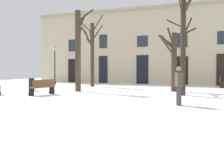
{
  "coord_description": "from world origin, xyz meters",
  "views": [
    {
      "loc": [
        6.26,
        -14.35,
        1.51
      ],
      "look_at": [
        0.0,
        1.84,
        1.07
      ],
      "focal_mm": 40.65,
      "sensor_mm": 36.0,
      "label": 1
    }
  ],
  "objects_px": {
    "tree_foreground": "(173,57)",
    "streetlamp": "(55,61)",
    "bench_near_center_tree": "(222,82)",
    "tree_left_of_center": "(92,51)",
    "litter_bin": "(32,84)",
    "tree_right_of_center": "(78,48)",
    "bench_far_corner": "(43,87)",
    "tree_near_facade": "(183,42)",
    "person_by_shop_door": "(179,84)"
  },
  "relations": [
    {
      "from": "tree_foreground",
      "to": "streetlamp",
      "type": "relative_size",
      "value": 1.21
    },
    {
      "from": "tree_foreground",
      "to": "bench_near_center_tree",
      "type": "xyz_separation_m",
      "value": [
        3.11,
        4.73,
        -1.76
      ]
    },
    {
      "from": "tree_left_of_center",
      "to": "litter_bin",
      "type": "bearing_deg",
      "value": -111.31
    },
    {
      "from": "tree_left_of_center",
      "to": "streetlamp",
      "type": "xyz_separation_m",
      "value": [
        -4.72,
        1.68,
        -0.7
      ]
    },
    {
      "from": "tree_right_of_center",
      "to": "bench_far_corner",
      "type": "xyz_separation_m",
      "value": [
        -0.78,
        -2.72,
        -2.35
      ]
    },
    {
      "from": "tree_near_facade",
      "to": "tree_left_of_center",
      "type": "bearing_deg",
      "value": 150.18
    },
    {
      "from": "tree_right_of_center",
      "to": "litter_bin",
      "type": "relative_size",
      "value": 6.52
    },
    {
      "from": "bench_near_center_tree",
      "to": "streetlamp",
      "type": "bearing_deg",
      "value": 92.9
    },
    {
      "from": "tree_foreground",
      "to": "bench_near_center_tree",
      "type": "relative_size",
      "value": 2.51
    },
    {
      "from": "bench_far_corner",
      "to": "bench_near_center_tree",
      "type": "distance_m",
      "value": 13.63
    },
    {
      "from": "bench_far_corner",
      "to": "tree_left_of_center",
      "type": "bearing_deg",
      "value": -163.0
    },
    {
      "from": "tree_right_of_center",
      "to": "tree_left_of_center",
      "type": "bearing_deg",
      "value": 104.05
    },
    {
      "from": "tree_near_facade",
      "to": "person_by_shop_door",
      "type": "relative_size",
      "value": 3.6
    },
    {
      "from": "tree_foreground",
      "to": "bench_near_center_tree",
      "type": "bearing_deg",
      "value": 56.71
    },
    {
      "from": "litter_bin",
      "to": "bench_far_corner",
      "type": "relative_size",
      "value": 0.51
    },
    {
      "from": "tree_left_of_center",
      "to": "litter_bin",
      "type": "distance_m",
      "value": 6.01
    },
    {
      "from": "tree_near_facade",
      "to": "bench_far_corner",
      "type": "relative_size",
      "value": 3.49
    },
    {
      "from": "litter_bin",
      "to": "person_by_shop_door",
      "type": "relative_size",
      "value": 0.53
    },
    {
      "from": "tree_left_of_center",
      "to": "bench_far_corner",
      "type": "height_order",
      "value": "tree_left_of_center"
    },
    {
      "from": "streetlamp",
      "to": "bench_near_center_tree",
      "type": "height_order",
      "value": "streetlamp"
    },
    {
      "from": "tree_foreground",
      "to": "tree_right_of_center",
      "type": "height_order",
      "value": "tree_right_of_center"
    },
    {
      "from": "tree_foreground",
      "to": "bench_near_center_tree",
      "type": "height_order",
      "value": "tree_foreground"
    },
    {
      "from": "litter_bin",
      "to": "bench_far_corner",
      "type": "distance_m",
      "value": 2.97
    },
    {
      "from": "tree_foreground",
      "to": "litter_bin",
      "type": "bearing_deg",
      "value": -161.26
    },
    {
      "from": "streetlamp",
      "to": "bench_near_center_tree",
      "type": "xyz_separation_m",
      "value": [
        14.67,
        0.95,
        -1.74
      ]
    },
    {
      "from": "tree_foreground",
      "to": "person_by_shop_door",
      "type": "bearing_deg",
      "value": -80.51
    },
    {
      "from": "tree_foreground",
      "to": "litter_bin",
      "type": "height_order",
      "value": "tree_foreground"
    },
    {
      "from": "tree_left_of_center",
      "to": "bench_near_center_tree",
      "type": "bearing_deg",
      "value": 14.81
    },
    {
      "from": "litter_bin",
      "to": "person_by_shop_door",
      "type": "bearing_deg",
      "value": -18.16
    },
    {
      "from": "tree_left_of_center",
      "to": "tree_foreground",
      "type": "bearing_deg",
      "value": -17.12
    },
    {
      "from": "tree_foreground",
      "to": "tree_right_of_center",
      "type": "relative_size",
      "value": 0.79
    },
    {
      "from": "bench_far_corner",
      "to": "person_by_shop_door",
      "type": "distance_m",
      "value": 7.71
    },
    {
      "from": "tree_left_of_center",
      "to": "bench_near_center_tree",
      "type": "xyz_separation_m",
      "value": [
        9.95,
        2.63,
        -2.45
      ]
    },
    {
      "from": "person_by_shop_door",
      "to": "bench_far_corner",
      "type": "bearing_deg",
      "value": 54.04
    },
    {
      "from": "tree_near_facade",
      "to": "bench_near_center_tree",
      "type": "xyz_separation_m",
      "value": [
        2.28,
        7.02,
        -2.47
      ]
    },
    {
      "from": "tree_left_of_center",
      "to": "streetlamp",
      "type": "bearing_deg",
      "value": 160.37
    },
    {
      "from": "tree_foreground",
      "to": "streetlamp",
      "type": "bearing_deg",
      "value": 161.85
    },
    {
      "from": "tree_foreground",
      "to": "tree_near_facade",
      "type": "distance_m",
      "value": 2.54
    },
    {
      "from": "tree_right_of_center",
      "to": "bench_near_center_tree",
      "type": "relative_size",
      "value": 3.18
    },
    {
      "from": "streetlamp",
      "to": "bench_near_center_tree",
      "type": "distance_m",
      "value": 14.8
    },
    {
      "from": "tree_left_of_center",
      "to": "person_by_shop_door",
      "type": "bearing_deg",
      "value": -46.62
    },
    {
      "from": "tree_right_of_center",
      "to": "person_by_shop_door",
      "type": "height_order",
      "value": "tree_right_of_center"
    },
    {
      "from": "tree_left_of_center",
      "to": "bench_far_corner",
      "type": "bearing_deg",
      "value": -87.61
    },
    {
      "from": "tree_left_of_center",
      "to": "tree_near_facade",
      "type": "relative_size",
      "value": 1.05
    },
    {
      "from": "tree_left_of_center",
      "to": "tree_near_facade",
      "type": "distance_m",
      "value": 8.83
    },
    {
      "from": "litter_bin",
      "to": "bench_far_corner",
      "type": "height_order",
      "value": "bench_far_corner"
    },
    {
      "from": "tree_foreground",
      "to": "person_by_shop_door",
      "type": "xyz_separation_m",
      "value": [
        1.04,
        -6.23,
        -1.34
      ]
    },
    {
      "from": "tree_near_facade",
      "to": "streetlamp",
      "type": "relative_size",
      "value": 1.59
    },
    {
      "from": "tree_left_of_center",
      "to": "person_by_shop_door",
      "type": "distance_m",
      "value": 11.65
    },
    {
      "from": "bench_far_corner",
      "to": "litter_bin",
      "type": "bearing_deg",
      "value": -115.09
    }
  ]
}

